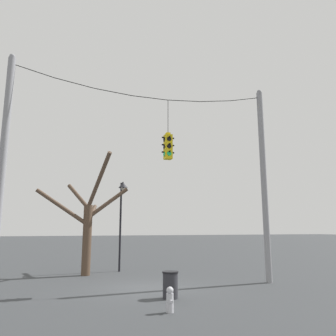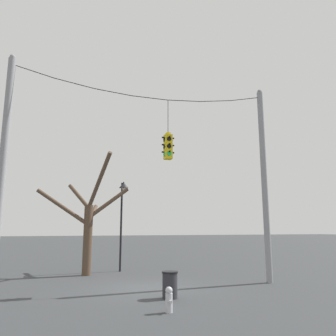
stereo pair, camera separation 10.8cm
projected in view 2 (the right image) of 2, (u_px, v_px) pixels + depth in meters
The scene contains 9 objects.
ground_plane at pixel (145, 288), 13.91m from camera, with size 200.00×200.00×0.00m, color #383A3D.
utility_pole_left at pixel (2, 169), 12.67m from camera, with size 0.29×0.29×9.58m.
utility_pole_right at pixel (264, 181), 16.10m from camera, with size 0.29×0.29×9.58m.
span_wire at pixel (150, 93), 15.09m from camera, with size 11.72×0.03×0.78m.
traffic_light_over_intersection at pixel (168, 146), 14.90m from camera, with size 0.58×0.58×2.83m.
street_lamp at pixel (123, 201), 19.60m from camera, with size 0.55×0.94×5.25m.
bare_tree at pixel (88, 222), 18.13m from camera, with size 5.05×4.69×6.42m.
fire_hydrant at pixel (169, 299), 9.92m from camera, with size 0.22×0.30×0.75m.
trash_bin at pixel (170, 285), 11.94m from camera, with size 0.59×0.59×0.94m.
Camera 2 is at (-3.42, -14.23, 2.51)m, focal length 35.00 mm.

